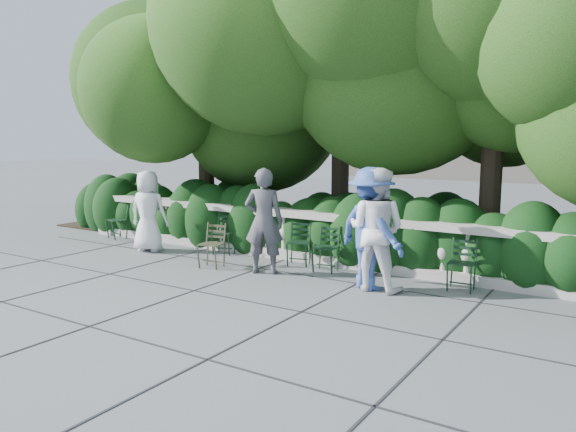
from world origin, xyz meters
The scene contains 14 objects.
ground centered at (0.00, 0.00, 0.00)m, with size 90.00×90.00×0.00m, color #515459.
balustrade centered at (0.00, 1.80, 0.49)m, with size 12.00×0.44×1.00m.
shrub_hedge centered at (0.00, 3.00, 0.00)m, with size 15.00×2.60×1.70m, color black, non-canonical shape.
tree_canopy centered at (0.69, 3.19, 3.96)m, with size 15.04×6.52×6.78m.
chair_a centered at (-5.18, 1.31, 0.00)m, with size 0.44×0.48×0.84m, color black, non-canonical shape.
chair_b centered at (-1.83, 1.31, 0.00)m, with size 0.44×0.48×0.84m, color black, non-canonical shape.
chair_c centered at (0.66, 1.11, 0.00)m, with size 0.44×0.48×0.84m, color black, non-canonical shape.
chair_d centered at (0.02, 1.28, 0.00)m, with size 0.44×0.48×0.84m, color black, non-canonical shape.
chair_e centered at (3.08, 1.17, 0.00)m, with size 0.44×0.48×0.84m, color black, non-canonical shape.
chair_weathered centered at (-1.27, 0.23, 0.00)m, with size 0.44×0.48×0.84m, color black, non-canonical shape.
person_businessman centered at (-3.40, 0.82, 0.86)m, with size 0.84×0.55×1.72m, color silver.
person_woman_grey centered at (-0.23, 0.56, 0.95)m, with size 0.69×0.45×1.89m, color #434449.
person_casual_man centered at (1.89, 0.65, 0.98)m, with size 0.95×0.74×1.96m, color white.
person_older_blue centered at (1.80, 0.64, 0.98)m, with size 1.27×0.73×1.96m, color #3553A0.
Camera 1 is at (5.43, -7.48, 2.46)m, focal length 35.00 mm.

